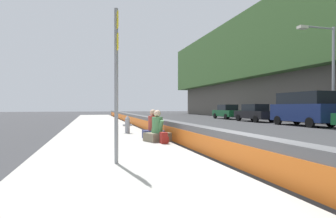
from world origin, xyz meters
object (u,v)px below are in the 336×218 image
object	(u,v)px
backpack	(164,138)
parked_car_midline	(227,112)
parked_car_third	(303,108)
street_lamp	(328,65)
parked_car_fourth	(254,113)
seated_person_foreground	(157,131)
fire_hydrant	(127,124)
route_sign_post	(116,74)
seated_person_middle	(153,129)

from	to	relation	value
backpack	parked_car_midline	distance (m)	23.75
parked_car_third	street_lamp	bearing A→B (deg)	-145.48
street_lamp	parked_car_fourth	size ratio (longest dim) A/B	1.59
seated_person_foreground	street_lamp	xyz separation A→B (m)	(5.63, -14.00, 3.96)
seated_person_foreground	backpack	world-z (taller)	seated_person_foreground
parked_car_fourth	street_lamp	bearing A→B (deg)	-171.97
backpack	fire_hydrant	bearing A→B (deg)	10.27
route_sign_post	street_lamp	distance (m)	18.56
seated_person_middle	parked_car_third	xyz separation A→B (m)	(5.90, -13.02, 0.84)
street_lamp	parked_car_third	size ratio (longest dim) A/B	1.41
seated_person_foreground	backpack	distance (m)	0.72
route_sign_post	backpack	size ratio (longest dim) A/B	9.00
seated_person_foreground	parked_car_third	xyz separation A→B (m)	(6.95, -13.09, 0.84)
route_sign_post	parked_car_midline	size ratio (longest dim) A/B	0.80
street_lamp	parked_car_third	world-z (taller)	street_lamp
seated_person_middle	parked_car_midline	distance (m)	22.32
fire_hydrant	seated_person_foreground	xyz separation A→B (m)	(-3.51, -0.69, -0.08)
route_sign_post	fire_hydrant	bearing A→B (deg)	-9.38
seated_person_foreground	street_lamp	size ratio (longest dim) A/B	0.16
backpack	parked_car_midline	bearing A→B (deg)	-33.51
seated_person_foreground	parked_car_fourth	world-z (taller)	parked_car_fourth
street_lamp	parked_car_midline	size ratio (longest dim) A/B	1.60
route_sign_post	seated_person_foreground	xyz separation A→B (m)	(3.72, -1.88, -1.70)
parked_car_third	parked_car_midline	size ratio (longest dim) A/B	1.14
street_lamp	parked_car_midline	world-z (taller)	street_lamp
route_sign_post	seated_person_foreground	distance (m)	4.50
fire_hydrant	street_lamp	size ratio (longest dim) A/B	0.12
fire_hydrant	seated_person_middle	world-z (taller)	seated_person_middle
seated_person_foreground	parked_car_midline	world-z (taller)	parked_car_midline
seated_person_middle	parked_car_midline	xyz separation A→B (m)	(18.06, -13.12, 0.35)
backpack	seated_person_foreground	bearing A→B (deg)	6.16
seated_person_foreground	street_lamp	bearing A→B (deg)	-68.10
seated_person_foreground	parked_car_fourth	xyz separation A→B (m)	(13.12, -12.94, 0.35)
parked_car_midline	seated_person_middle	bearing A→B (deg)	144.01
parked_car_third	parked_car_fourth	distance (m)	6.19
fire_hydrant	backpack	bearing A→B (deg)	-169.73
parked_car_fourth	backpack	bearing A→B (deg)	137.03
seated_person_middle	street_lamp	bearing A→B (deg)	-71.80
route_sign_post	seated_person_foreground	bearing A→B (deg)	-26.83
backpack	parked_car_fourth	distance (m)	18.88
fire_hydrant	parked_car_fourth	bearing A→B (deg)	-54.81
seated_person_foreground	parked_car_fourth	bearing A→B (deg)	-44.61
parked_car_third	fire_hydrant	bearing A→B (deg)	104.03
route_sign_post	street_lamp	world-z (taller)	street_lamp
seated_person_middle	parked_car_third	bearing A→B (deg)	-65.61
street_lamp	fire_hydrant	bearing A→B (deg)	98.21
street_lamp	parked_car_fourth	distance (m)	8.38
seated_person_foreground	parked_car_midline	xyz separation A→B (m)	(19.11, -13.18, 0.35)
seated_person_foreground	parked_car_fourth	distance (m)	18.43
seated_person_foreground	street_lamp	distance (m)	15.60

